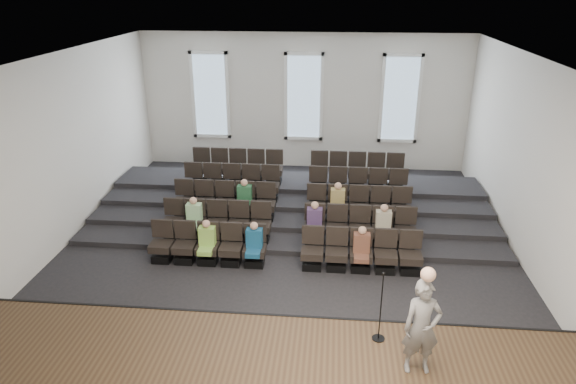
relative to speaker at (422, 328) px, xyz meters
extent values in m
plane|color=black|center=(-2.72, 4.63, -1.37)|extent=(14.00, 14.00, 0.00)
cube|color=white|center=(-2.72, 4.63, 3.64)|extent=(12.00, 14.00, 0.02)
cube|color=silver|center=(-2.72, 11.65, 1.13)|extent=(12.00, 0.04, 5.00)
cube|color=silver|center=(-2.72, -2.39, 1.13)|extent=(12.00, 0.04, 5.00)
cube|color=silver|center=(-8.74, 4.63, 1.13)|extent=(0.04, 14.00, 5.00)
cube|color=silver|center=(3.30, 4.63, 1.13)|extent=(0.04, 14.00, 5.00)
cube|color=black|center=(-2.72, 1.30, -1.12)|extent=(11.80, 0.06, 0.52)
cube|color=black|center=(-2.72, 6.95, -1.29)|extent=(11.80, 4.80, 0.15)
cube|color=black|center=(-2.72, 7.48, -1.22)|extent=(11.80, 3.75, 0.30)
cube|color=black|center=(-2.72, 8.00, -1.14)|extent=(11.80, 2.70, 0.45)
cube|color=black|center=(-2.72, 8.53, -1.07)|extent=(11.80, 1.65, 0.60)
cube|color=black|center=(-5.85, 4.03, -1.27)|extent=(0.47, 0.43, 0.20)
cube|color=black|center=(-5.85, 4.03, -0.96)|extent=(0.55, 0.50, 0.19)
cube|color=black|center=(-5.85, 4.24, -0.55)|extent=(0.55, 0.08, 0.50)
cube|color=black|center=(-5.25, 4.03, -1.27)|extent=(0.47, 0.43, 0.20)
cube|color=black|center=(-5.25, 4.03, -0.96)|extent=(0.55, 0.50, 0.19)
cube|color=black|center=(-5.25, 4.24, -0.55)|extent=(0.55, 0.08, 0.50)
cube|color=black|center=(-4.65, 4.03, -1.27)|extent=(0.47, 0.43, 0.20)
cube|color=black|center=(-4.65, 4.03, -0.96)|extent=(0.55, 0.50, 0.19)
cube|color=black|center=(-4.65, 4.24, -0.55)|extent=(0.55, 0.08, 0.50)
cube|color=black|center=(-4.05, 4.03, -1.27)|extent=(0.47, 0.43, 0.20)
cube|color=black|center=(-4.05, 4.03, -0.96)|extent=(0.55, 0.50, 0.19)
cube|color=black|center=(-4.05, 4.24, -0.55)|extent=(0.55, 0.08, 0.50)
cube|color=black|center=(-3.45, 4.03, -1.27)|extent=(0.47, 0.43, 0.20)
cube|color=black|center=(-3.45, 4.03, -0.96)|extent=(0.55, 0.50, 0.19)
cube|color=black|center=(-3.45, 4.24, -0.55)|extent=(0.55, 0.08, 0.50)
cube|color=black|center=(-2.00, 4.03, -1.27)|extent=(0.47, 0.43, 0.20)
cube|color=black|center=(-2.00, 4.03, -0.96)|extent=(0.55, 0.50, 0.19)
cube|color=black|center=(-2.00, 4.24, -0.55)|extent=(0.55, 0.08, 0.50)
cube|color=black|center=(-1.40, 4.03, -1.27)|extent=(0.47, 0.43, 0.20)
cube|color=black|center=(-1.40, 4.03, -0.96)|extent=(0.55, 0.50, 0.19)
cube|color=black|center=(-1.40, 4.24, -0.55)|extent=(0.55, 0.08, 0.50)
cube|color=black|center=(-0.80, 4.03, -1.27)|extent=(0.47, 0.43, 0.20)
cube|color=black|center=(-0.80, 4.03, -0.96)|extent=(0.55, 0.50, 0.19)
cube|color=black|center=(-0.80, 4.24, -0.55)|extent=(0.55, 0.08, 0.50)
cube|color=black|center=(-0.20, 4.03, -1.27)|extent=(0.47, 0.43, 0.20)
cube|color=black|center=(-0.20, 4.03, -0.96)|extent=(0.55, 0.50, 0.19)
cube|color=black|center=(-0.20, 4.24, -0.55)|extent=(0.55, 0.08, 0.50)
cube|color=black|center=(0.40, 4.03, -1.27)|extent=(0.47, 0.43, 0.20)
cube|color=black|center=(0.40, 4.03, -0.96)|extent=(0.55, 0.50, 0.19)
cube|color=black|center=(0.40, 4.24, -0.55)|extent=(0.55, 0.08, 0.50)
cube|color=black|center=(-5.85, 5.08, -1.12)|extent=(0.47, 0.43, 0.20)
cube|color=black|center=(-5.85, 5.08, -0.81)|extent=(0.55, 0.50, 0.19)
cube|color=black|center=(-5.85, 5.29, -0.40)|extent=(0.55, 0.08, 0.50)
cube|color=black|center=(-5.25, 5.08, -1.12)|extent=(0.47, 0.43, 0.20)
cube|color=black|center=(-5.25, 5.08, -0.81)|extent=(0.55, 0.50, 0.19)
cube|color=black|center=(-5.25, 5.29, -0.40)|extent=(0.55, 0.08, 0.50)
cube|color=black|center=(-4.65, 5.08, -1.12)|extent=(0.47, 0.43, 0.20)
cube|color=black|center=(-4.65, 5.08, -0.81)|extent=(0.55, 0.50, 0.19)
cube|color=black|center=(-4.65, 5.29, -0.40)|extent=(0.55, 0.08, 0.50)
cube|color=black|center=(-4.05, 5.08, -1.12)|extent=(0.47, 0.43, 0.20)
cube|color=black|center=(-4.05, 5.08, -0.81)|extent=(0.55, 0.50, 0.19)
cube|color=black|center=(-4.05, 5.29, -0.40)|extent=(0.55, 0.08, 0.50)
cube|color=black|center=(-3.45, 5.08, -1.12)|extent=(0.47, 0.43, 0.20)
cube|color=black|center=(-3.45, 5.08, -0.81)|extent=(0.55, 0.50, 0.19)
cube|color=black|center=(-3.45, 5.29, -0.40)|extent=(0.55, 0.08, 0.50)
cube|color=black|center=(-2.00, 5.08, -1.12)|extent=(0.47, 0.43, 0.20)
cube|color=black|center=(-2.00, 5.08, -0.81)|extent=(0.55, 0.50, 0.19)
cube|color=black|center=(-2.00, 5.29, -0.40)|extent=(0.55, 0.08, 0.50)
cube|color=black|center=(-1.40, 5.08, -1.12)|extent=(0.47, 0.43, 0.20)
cube|color=black|center=(-1.40, 5.08, -0.81)|extent=(0.55, 0.50, 0.19)
cube|color=black|center=(-1.40, 5.29, -0.40)|extent=(0.55, 0.08, 0.50)
cube|color=black|center=(-0.80, 5.08, -1.12)|extent=(0.47, 0.43, 0.20)
cube|color=black|center=(-0.80, 5.08, -0.81)|extent=(0.55, 0.50, 0.19)
cube|color=black|center=(-0.80, 5.29, -0.40)|extent=(0.55, 0.08, 0.50)
cube|color=black|center=(-0.20, 5.08, -1.12)|extent=(0.47, 0.43, 0.20)
cube|color=black|center=(-0.20, 5.08, -0.81)|extent=(0.55, 0.50, 0.19)
cube|color=black|center=(-0.20, 5.29, -0.40)|extent=(0.55, 0.08, 0.50)
cube|color=black|center=(0.40, 5.08, -1.12)|extent=(0.47, 0.43, 0.20)
cube|color=black|center=(0.40, 5.08, -0.81)|extent=(0.55, 0.50, 0.19)
cube|color=black|center=(0.40, 5.29, -0.40)|extent=(0.55, 0.08, 0.50)
cube|color=black|center=(-5.85, 6.13, -0.97)|extent=(0.47, 0.42, 0.20)
cube|color=black|center=(-5.85, 6.13, -0.66)|extent=(0.55, 0.50, 0.19)
cube|color=black|center=(-5.85, 6.34, -0.25)|extent=(0.55, 0.08, 0.50)
cube|color=black|center=(-5.25, 6.13, -0.97)|extent=(0.47, 0.42, 0.20)
cube|color=black|center=(-5.25, 6.13, -0.66)|extent=(0.55, 0.50, 0.19)
cube|color=black|center=(-5.25, 6.34, -0.25)|extent=(0.55, 0.08, 0.50)
cube|color=black|center=(-4.65, 6.13, -0.97)|extent=(0.47, 0.42, 0.20)
cube|color=black|center=(-4.65, 6.13, -0.66)|extent=(0.55, 0.50, 0.19)
cube|color=black|center=(-4.65, 6.34, -0.25)|extent=(0.55, 0.08, 0.50)
cube|color=black|center=(-4.05, 6.13, -0.97)|extent=(0.47, 0.42, 0.20)
cube|color=black|center=(-4.05, 6.13, -0.66)|extent=(0.55, 0.50, 0.19)
cube|color=black|center=(-4.05, 6.34, -0.25)|extent=(0.55, 0.08, 0.50)
cube|color=black|center=(-3.45, 6.13, -0.97)|extent=(0.47, 0.42, 0.20)
cube|color=black|center=(-3.45, 6.13, -0.66)|extent=(0.55, 0.50, 0.19)
cube|color=black|center=(-3.45, 6.34, -0.25)|extent=(0.55, 0.08, 0.50)
cube|color=black|center=(-2.00, 6.13, -0.97)|extent=(0.47, 0.42, 0.20)
cube|color=black|center=(-2.00, 6.13, -0.66)|extent=(0.55, 0.50, 0.19)
cube|color=black|center=(-2.00, 6.34, -0.25)|extent=(0.55, 0.08, 0.50)
cube|color=black|center=(-1.40, 6.13, -0.97)|extent=(0.47, 0.42, 0.20)
cube|color=black|center=(-1.40, 6.13, -0.66)|extent=(0.55, 0.50, 0.19)
cube|color=black|center=(-1.40, 6.34, -0.25)|extent=(0.55, 0.08, 0.50)
cube|color=black|center=(-0.80, 6.13, -0.97)|extent=(0.47, 0.42, 0.20)
cube|color=black|center=(-0.80, 6.13, -0.66)|extent=(0.55, 0.50, 0.19)
cube|color=black|center=(-0.80, 6.34, -0.25)|extent=(0.55, 0.08, 0.50)
cube|color=black|center=(-0.20, 6.13, -0.97)|extent=(0.47, 0.42, 0.20)
cube|color=black|center=(-0.20, 6.13, -0.66)|extent=(0.55, 0.50, 0.19)
cube|color=black|center=(-0.20, 6.34, -0.25)|extent=(0.55, 0.08, 0.50)
cube|color=black|center=(0.40, 6.13, -0.97)|extent=(0.47, 0.42, 0.20)
cube|color=black|center=(0.40, 6.13, -0.66)|extent=(0.55, 0.50, 0.19)
cube|color=black|center=(0.40, 6.34, -0.25)|extent=(0.55, 0.08, 0.50)
cube|color=black|center=(-5.85, 7.18, -0.82)|extent=(0.47, 0.42, 0.20)
cube|color=black|center=(-5.85, 7.18, -0.51)|extent=(0.55, 0.50, 0.19)
cube|color=black|center=(-5.85, 7.39, -0.10)|extent=(0.55, 0.08, 0.50)
cube|color=black|center=(-5.25, 7.18, -0.82)|extent=(0.47, 0.42, 0.20)
cube|color=black|center=(-5.25, 7.18, -0.51)|extent=(0.55, 0.50, 0.19)
cube|color=black|center=(-5.25, 7.39, -0.10)|extent=(0.55, 0.08, 0.50)
cube|color=black|center=(-4.65, 7.18, -0.82)|extent=(0.47, 0.42, 0.20)
cube|color=black|center=(-4.65, 7.18, -0.51)|extent=(0.55, 0.50, 0.19)
cube|color=black|center=(-4.65, 7.39, -0.10)|extent=(0.55, 0.08, 0.50)
cube|color=black|center=(-4.05, 7.18, -0.82)|extent=(0.47, 0.42, 0.20)
cube|color=black|center=(-4.05, 7.18, -0.51)|extent=(0.55, 0.50, 0.19)
cube|color=black|center=(-4.05, 7.39, -0.10)|extent=(0.55, 0.08, 0.50)
cube|color=black|center=(-3.45, 7.18, -0.82)|extent=(0.47, 0.42, 0.20)
cube|color=black|center=(-3.45, 7.18, -0.51)|extent=(0.55, 0.50, 0.19)
cube|color=black|center=(-3.45, 7.39, -0.10)|extent=(0.55, 0.08, 0.50)
cube|color=black|center=(-2.00, 7.18, -0.82)|extent=(0.47, 0.42, 0.20)
cube|color=black|center=(-2.00, 7.18, -0.51)|extent=(0.55, 0.50, 0.19)
cube|color=black|center=(-2.00, 7.39, -0.10)|extent=(0.55, 0.08, 0.50)
cube|color=black|center=(-1.40, 7.18, -0.82)|extent=(0.47, 0.42, 0.20)
cube|color=black|center=(-1.40, 7.18, -0.51)|extent=(0.55, 0.50, 0.19)
cube|color=black|center=(-1.40, 7.39, -0.10)|extent=(0.55, 0.08, 0.50)
cube|color=black|center=(-0.80, 7.18, -0.82)|extent=(0.47, 0.42, 0.20)
cube|color=black|center=(-0.80, 7.18, -0.51)|extent=(0.55, 0.50, 0.19)
cube|color=black|center=(-0.80, 7.39, -0.10)|extent=(0.55, 0.08, 0.50)
cube|color=black|center=(-0.20, 7.18, -0.82)|extent=(0.47, 0.42, 0.20)
cube|color=black|center=(-0.20, 7.18, -0.51)|extent=(0.55, 0.50, 0.19)
cube|color=black|center=(-0.20, 7.39, -0.10)|extent=(0.55, 0.08, 0.50)
cube|color=black|center=(0.40, 7.18, -0.82)|extent=(0.47, 0.42, 0.20)
cube|color=black|center=(0.40, 7.18, -0.51)|extent=(0.55, 0.50, 0.19)
cube|color=black|center=(0.40, 7.39, -0.10)|extent=(0.55, 0.08, 0.50)
cube|color=black|center=(-5.85, 8.23, -0.67)|extent=(0.47, 0.42, 0.20)
cube|color=black|center=(-5.85, 8.23, -0.36)|extent=(0.55, 0.50, 0.19)
cube|color=black|center=(-5.85, 8.44, 0.05)|extent=(0.55, 0.08, 0.50)
cube|color=black|center=(-5.25, 8.23, -0.67)|extent=(0.47, 0.42, 0.20)
cube|color=black|center=(-5.25, 8.23, -0.36)|extent=(0.55, 0.50, 0.19)
cube|color=black|center=(-5.25, 8.44, 0.05)|extent=(0.55, 0.08, 0.50)
cube|color=black|center=(-4.65, 8.23, -0.67)|extent=(0.47, 0.42, 0.20)
cube|color=black|center=(-4.65, 8.23, -0.36)|extent=(0.55, 0.50, 0.19)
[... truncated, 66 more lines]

